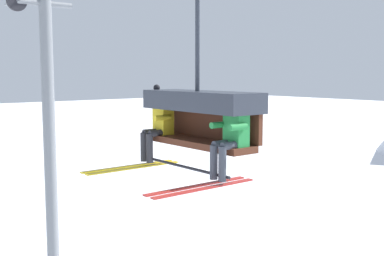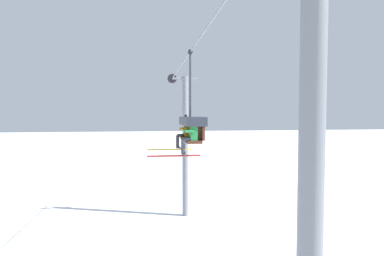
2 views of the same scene
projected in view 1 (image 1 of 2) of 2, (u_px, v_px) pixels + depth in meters
The scene contains 4 objects.
lift_tower_near at pixel (49, 140), 14.11m from camera, with size 0.36×1.88×8.72m.
chairlift_chair at pixel (201, 108), 7.47m from camera, with size 2.19×0.74×3.46m.
skier_yellow at pixel (157, 124), 8.05m from camera, with size 0.48×1.70×1.34m.
skier_green at pixel (229, 136), 6.68m from camera, with size 0.46×1.70×1.23m.
Camera 1 is at (6.30, -5.51, 6.47)m, focal length 45.00 mm.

